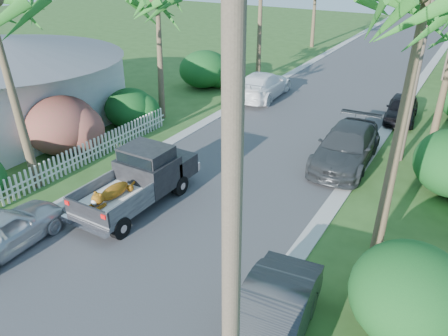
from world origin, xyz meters
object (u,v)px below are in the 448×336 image
Objects in this scene: pickup_truck at (143,176)px; utility_pole_a at (231,271)px; parked_car_rm at (346,147)px; parked_car_lf at (263,85)px; house_left at (5,85)px; utility_pole_b at (420,55)px; parked_car_rf at (402,109)px; parked_car_ln at (2,232)px; parked_car_rn at (269,323)px.

pickup_truck is 0.57× the size of utility_pole_a.
parked_car_lf is (-7.20, 6.48, 0.00)m from parked_car_rm.
pickup_truck is at bearing 138.79° from utility_pole_a.
parked_car_lf is 0.60× the size of house_left.
parked_car_rm is 4.59m from utility_pole_b.
parked_car_lf is 14.44m from house_left.
parked_car_ln is (-8.21, -18.16, 0.04)m from parked_car_rf.
parked_car_rn reaches higher than parked_car_rf.
parked_car_ln reaches higher than parked_car_rf.
parked_car_rn is at bearing -18.90° from house_left.
parked_car_rm is at bearing -141.31° from utility_pole_b.
parked_car_rm is at bearing -125.78° from parked_car_ln.
parked_car_rf is 0.43× the size of house_left.
pickup_truck is 13.48m from parked_car_lf.
utility_pole_a is 15.00m from utility_pole_b.
parked_car_ln is (-8.60, -0.87, -0.04)m from parked_car_rn.
parked_car_rf is (1.01, 6.73, -0.13)m from parked_car_rm.
parked_car_rn is at bearing -28.27° from pickup_truck.
parked_car_rn is 19.09m from parked_car_lf.
house_left is 1.00× the size of utility_pole_b.
utility_pole_a is at bearing -25.82° from house_left.
pickup_truck reaches higher than parked_car_ln.
utility_pole_a is at bearing -84.60° from parked_car_rm.
parked_car_lf is 11.09m from utility_pole_b.
parked_car_rn is at bearing -94.28° from parked_car_rf.
house_left is (-9.40, -10.88, 1.33)m from parked_car_lf.
utility_pole_b is at bearing 80.27° from parked_car_rn.
parked_car_rf is 0.95× the size of parked_car_ln.
pickup_truck is 0.94× the size of parked_car_rm.
pickup_truck is 0.57× the size of utility_pole_b.
house_left reaches higher than parked_car_rn.
parked_car_rf is 0.71× the size of parked_car_lf.
parked_car_rf is 0.43× the size of utility_pole_b.
parked_car_rn is (6.84, -3.68, -0.28)m from pickup_truck.
parked_car_rm is at bearing 98.49° from utility_pole_a.
utility_pole_a reaches higher than house_left.
parked_car_lf is at bearing 109.87° from parked_car_rn.
utility_pole_a is at bearing 164.36° from parked_car_ln.
parked_car_lf is (-8.21, -0.25, 0.14)m from parked_car_rf.
pickup_truck reaches higher than parked_car_rm.
house_left reaches higher than parked_car_rf.
parked_car_rm reaches higher than parked_car_ln.
parked_car_ln is 16.42m from utility_pole_b.
utility_pole_a is (0.99, -20.13, 3.95)m from parked_car_rf.
parked_car_lf is at bearing 176.20° from parked_car_rf.
parked_car_rf is 20.88m from house_left.
house_left reaches higher than parked_car_rm.
parked_car_rn is 17.30m from parked_car_rf.
parked_car_ln is 0.45× the size of utility_pole_b.
pickup_truck is 11.49m from house_left.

